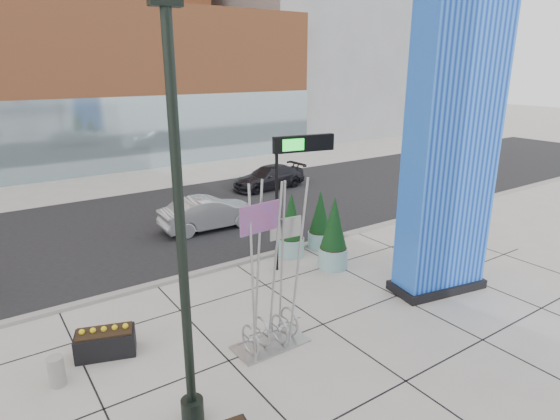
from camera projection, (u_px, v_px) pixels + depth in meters
ground at (274, 320)px, 13.39m from camera, size 160.00×160.00×0.00m
street_asphalt at (152, 225)px, 21.27m from camera, size 80.00×12.00×0.02m
curb_edge at (211, 270)px, 16.53m from camera, size 80.00×0.30×0.12m
tower_podium at (77, 87)px, 33.58m from camera, size 34.00×10.00×11.00m
tower_glass_front at (99, 137)px, 30.68m from camera, size 34.00×0.60×5.00m
building_grey_parking at (310, 46)px, 49.98m from camera, size 20.00×18.00×18.00m
blue_pylon at (452, 140)px, 13.85m from camera, size 3.21×1.87×10.05m
lamp_post at (183, 267)px, 8.56m from camera, size 0.54×0.46×8.37m
public_art_sculpture at (271, 305)px, 11.85m from camera, size 1.95×0.99×4.42m
concrete_bollard at (56, 371)px, 10.56m from camera, size 0.37×0.37×0.71m
overhead_street_sign at (296, 155)px, 15.91m from camera, size 2.23×0.60×4.73m
round_planter_east at (320, 221)px, 18.38m from camera, size 0.94×0.94×2.36m
round_planter_mid at (291, 226)px, 17.61m from camera, size 1.00×1.00×2.50m
round_planter_west at (334, 234)px, 16.54m from camera, size 1.05×1.05×2.63m
box_planter_north at (105, 341)px, 11.70m from camera, size 1.58×1.14×0.79m
car_silver_mid at (209, 213)px, 20.66m from camera, size 4.39×1.64×1.43m
car_dark_east at (269, 178)px, 27.51m from camera, size 4.64×2.10×1.32m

